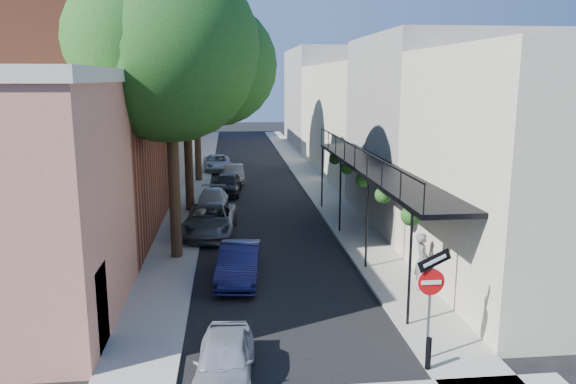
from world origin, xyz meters
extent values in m
cube|color=black|center=(0.00, 30.00, 0.01)|extent=(6.00, 64.00, 0.01)
cube|color=gray|center=(-4.00, 30.00, 0.06)|extent=(2.00, 64.00, 0.12)
cube|color=gray|center=(4.00, 30.00, 0.06)|extent=(2.00, 64.00, 0.12)
cube|color=beige|center=(-5.05, 2.50, 1.20)|extent=(0.10, 1.20, 2.20)
cube|color=brown|center=(-10.00, 14.00, 6.00)|extent=(10.00, 12.00, 12.00)
cube|color=gray|center=(-5.02, 14.00, 8.00)|extent=(0.06, 7.00, 4.00)
cube|color=gray|center=(-9.00, 26.00, 4.50)|extent=(8.00, 12.00, 9.00)
cube|color=beige|center=(-9.00, 40.00, 5.00)|extent=(8.00, 16.00, 10.00)
cube|color=tan|center=(-9.00, 54.00, 4.00)|extent=(8.00, 12.00, 8.00)
cube|color=beige|center=(9.00, 5.50, 4.00)|extent=(8.00, 9.00, 8.00)
cube|color=gray|center=(9.00, 15.00, 4.50)|extent=(8.00, 10.00, 9.00)
cube|color=beige|center=(9.00, 30.00, 4.00)|extent=(8.00, 20.00, 8.00)
cube|color=gray|center=(9.00, 48.00, 5.00)|extent=(8.00, 16.00, 10.00)
cube|color=black|center=(4.20, 10.00, 3.50)|extent=(2.00, 16.00, 0.15)
cube|color=black|center=(3.25, 10.00, 4.38)|extent=(0.05, 16.00, 0.05)
cylinder|color=black|center=(3.30, 3.00, 1.81)|extent=(0.08, 0.08, 3.40)
cylinder|color=black|center=(3.30, 18.00, 1.81)|extent=(0.08, 0.08, 3.40)
sphere|color=#1B3E11|center=(3.60, 4.00, 3.05)|extent=(0.60, 0.60, 0.60)
sphere|color=#1B3E11|center=(3.60, 10.00, 3.05)|extent=(0.60, 0.60, 0.60)
sphere|color=#1B3E11|center=(3.60, 16.00, 3.05)|extent=(0.60, 0.60, 0.60)
cylinder|color=#595B60|center=(3.15, 1.00, 1.45)|extent=(0.07, 0.07, 2.90)
cylinder|color=red|center=(3.15, 0.96, 2.15)|extent=(0.66, 0.04, 0.66)
cube|color=white|center=(3.15, 0.93, 2.15)|extent=(0.50, 0.02, 0.10)
cylinder|color=white|center=(3.15, 0.98, 2.15)|extent=(0.70, 0.02, 0.70)
cube|color=black|center=(3.20, 0.95, 2.70)|extent=(0.89, 0.15, 0.58)
cube|color=white|center=(3.20, 0.92, 2.70)|extent=(0.60, 0.10, 0.31)
cylinder|color=black|center=(3.00, 0.50, 0.52)|extent=(0.14, 0.14, 0.80)
cylinder|color=#302213|center=(-3.80, 10.00, 3.50)|extent=(0.44, 0.44, 7.00)
sphere|color=#1B3E11|center=(-3.80, 10.00, 8.02)|extent=(6.80, 6.80, 6.80)
sphere|color=#1B3E11|center=(-2.10, 11.02, 7.52)|extent=(4.76, 4.76, 4.76)
cylinder|color=#302213|center=(-3.80, 18.00, 3.15)|extent=(0.44, 0.44, 6.30)
sphere|color=#1B3E11|center=(-3.80, 18.00, 7.20)|extent=(6.00, 6.00, 6.00)
sphere|color=#1B3E11|center=(-2.30, 18.90, 6.70)|extent=(4.20, 4.20, 4.20)
cylinder|color=#302213|center=(-3.80, 27.00, 3.67)|extent=(0.44, 0.44, 7.35)
sphere|color=#1B3E11|center=(-3.80, 27.00, 8.40)|extent=(7.00, 7.00, 7.00)
sphere|color=#1B3E11|center=(-2.05, 28.05, 7.90)|extent=(4.90, 4.90, 4.90)
imported|color=#9197A1|center=(-1.87, 0.58, 0.57)|extent=(1.58, 3.44, 1.14)
imported|color=#111338|center=(-1.40, 7.30, 0.65)|extent=(1.77, 4.05, 1.30)
imported|color=#505357|center=(-2.60, 13.36, 0.68)|extent=(2.59, 5.05, 1.37)
imported|color=#B8B8BC|center=(-2.60, 18.09, 0.57)|extent=(1.65, 3.97, 1.15)
imported|color=black|center=(-1.84, 22.34, 0.67)|extent=(1.90, 4.05, 1.34)
imported|color=gray|center=(-1.40, 26.44, 0.60)|extent=(1.46, 3.72, 1.21)
imported|color=#8D939E|center=(-2.60, 31.47, 0.62)|extent=(2.36, 4.57, 1.23)
imported|color=slate|center=(4.60, 5.65, 1.07)|extent=(0.66, 0.81, 1.90)
camera|label=1|loc=(-1.66, -11.51, 7.01)|focal=35.00mm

